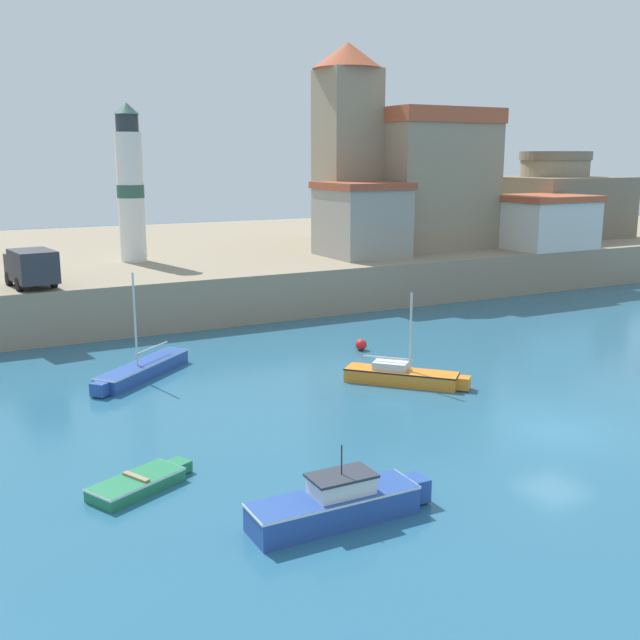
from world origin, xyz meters
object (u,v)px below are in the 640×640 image
Objects in this scene: sailboat_blue_4 at (142,369)px; lighthouse at (130,186)px; motorboat_blue_0 at (339,503)px; church at (393,172)px; mooring_buoy at (361,345)px; harbor_shed_far_end at (361,219)px; dinghy_green_2 at (140,482)px; sailboat_orange_3 at (403,375)px; harbor_shed_near_wharf at (544,221)px; fortress at (552,202)px; truck_on_quay at (31,266)px.

lighthouse is at bearing 76.69° from sailboat_blue_4.
church reaches higher than motorboat_blue_0.
harbor_shed_far_end is (8.36, 14.17, 5.59)m from mooring_buoy.
church is at bearing 53.36° from mooring_buoy.
sailboat_orange_3 is (13.88, 5.66, 0.18)m from dinghy_green_2.
harbor_shed_near_wharf is at bearing 25.78° from mooring_buoy.
sailboat_blue_4 is 38.49m from harbor_shed_near_wharf.
church is (15.24, 20.48, 8.90)m from mooring_buoy.
harbor_shed_near_wharf is 1.13× the size of harbor_shed_far_end.
sailboat_orange_3 is at bearing -32.57° from sailboat_blue_4.
church is (16.73, 26.83, 8.80)m from sailboat_orange_3.
sailboat_orange_3 is at bearing 22.17° from dinghy_green_2.
church reaches higher than sailboat_blue_4.
fortress is at bearing -4.97° from church.
harbor_shed_far_end is at bearing -137.46° from church.
dinghy_green_2 is 0.58× the size of harbor_shed_far_end.
harbor_shed_far_end reaches higher than mooring_buoy.
truck_on_quay is (-15.59, 10.80, 4.03)m from mooring_buoy.
harbor_shed_far_end reaches higher than motorboat_blue_0.
harbor_shed_far_end reaches higher than harbor_shed_near_wharf.
sailboat_blue_4 is 12.10m from mooring_buoy.
church is at bearing 36.28° from sailboat_blue_4.
lighthouse is at bearing 85.08° from motorboat_blue_0.
fortress is at bearing 11.36° from harbor_shed_far_end.
sailboat_orange_3 is at bearing -121.95° from church.
church is 17.43m from fortress.
mooring_buoy is 0.10× the size of harbor_shed_far_end.
fortress reaches higher than mooring_buoy.
sailboat_orange_3 is 0.46× the size of fortress.
lighthouse reaches higher than mooring_buoy.
sailboat_blue_4 is 1.27× the size of truck_on_quay.
church is at bearing 175.03° from fortress.
fortress is 1.50× the size of harbor_shed_near_wharf.
dinghy_green_2 is at bearing -149.12° from harbor_shed_near_wharf.
motorboat_blue_0 is 1.27× the size of truck_on_quay.
fortress reaches higher than motorboat_blue_0.
harbor_shed_far_end is at bearing 59.47° from mooring_buoy.
harbor_shed_far_end is at bearing 33.91° from sailboat_blue_4.
truck_on_quay is (-4.85, 27.62, 3.79)m from motorboat_blue_0.
sailboat_orange_3 is 6.52m from mooring_buoy.
motorboat_blue_0 is 0.90× the size of harbor_shed_far_end.
dinghy_green_2 is 0.51× the size of harbor_shed_near_wharf.
fortress is at bearing -0.35° from lighthouse.
truck_on_quay reaches higher than dinghy_green_2.
harbor_shed_far_end is 1.41× the size of truck_on_quay.
fortress is at bearing 42.11° from harbor_shed_near_wharf.
harbor_shed_near_wharf reaches higher than dinghy_green_2.
sailboat_orange_3 is 0.77× the size of harbor_shed_far_end.
harbor_shed_near_wharf is at bearing 35.01° from sailboat_orange_3.
sailboat_blue_4 is 48.53m from fortress.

